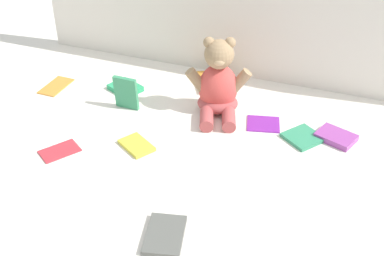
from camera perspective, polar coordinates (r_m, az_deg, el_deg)
The scene contains 12 objects.
ground_plane at distance 1.48m, azimuth 1.57°, elevation -1.20°, with size 3.20×3.20×0.00m, color silver.
teddy_bear at distance 1.56m, azimuth 2.96°, elevation 4.76°, with size 0.20×0.21×0.25m.
book_case_0 at distance 1.61m, azimuth -7.43°, elevation 3.92°, with size 0.08×0.01×0.11m, color #358E5F.
book_case_1 at distance 1.45m, azimuth -6.25°, elevation -1.95°, with size 0.07×0.10×0.01m, color yellow.
book_case_2 at distance 1.18m, azimuth -3.07°, elevation -11.94°, with size 0.09×0.12×0.01m, color #595A55.
book_case_3 at distance 1.80m, azimuth -15.06°, elevation 4.62°, with size 0.07×0.13×0.01m, color orange.
book_case_4 at distance 1.73m, azimuth -7.51°, elevation 4.50°, with size 0.08×0.10×0.02m, color #2BA166.
book_case_5 at distance 1.75m, azimuth 2.16°, elevation 5.19°, with size 0.08×0.14×0.02m, color orange.
book_case_6 at distance 1.51m, azimuth 12.39°, elevation -1.03°, with size 0.10×0.10×0.01m, color #338E64.
book_case_7 at distance 1.53m, azimuth 15.89°, elevation -0.97°, with size 0.08×0.11×0.02m, color #9A409A.
book_case_8 at distance 1.48m, azimuth -14.68°, elevation -2.45°, with size 0.07×0.11×0.01m, color #BD303B.
book_case_9 at distance 1.56m, azimuth 8.03°, elevation 0.51°, with size 0.09×0.10×0.01m, color purple.
Camera 1 is at (0.39, -1.14, 0.86)m, focal length 47.39 mm.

